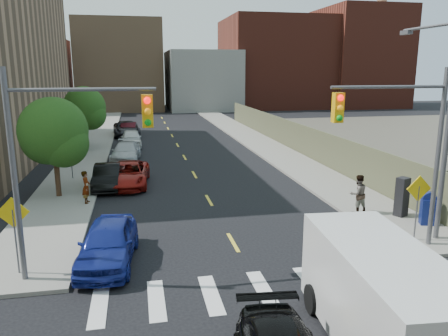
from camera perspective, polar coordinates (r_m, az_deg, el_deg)
name	(u,v)px	position (r m, az deg, el deg)	size (l,w,h in m)	color
sidewalk_nw	(99,132)	(50.45, -15.96, 4.48)	(3.50, 73.00, 0.15)	gray
sidewalk_ne	(236,129)	(51.56, 1.53, 5.14)	(3.50, 73.00, 0.15)	gray
fence_north	(290,135)	(39.07, 8.62, 4.29)	(0.12, 44.00, 2.50)	#5E5E42
bg_bldg_west	(21,75)	(80.44, -25.03, 10.94)	(14.00, 18.00, 12.00)	#592319
bg_bldg_midwest	(120,66)	(80.35, -13.38, 12.85)	(14.00, 16.00, 15.00)	#8C6B4C
bg_bldg_center	(202,80)	(79.20, -2.95, 11.36)	(12.00, 16.00, 10.00)	gray
bg_bldg_east	(274,63)	(84.32, 6.53, 13.42)	(18.00, 18.00, 16.00)	#592319
bg_bldg_fareast	(358,58)	(88.73, 17.13, 13.56)	(14.00, 16.00, 18.00)	#592319
smokestack	(380,31)	(90.93, 19.66, 16.52)	(1.80, 1.80, 28.00)	#8C6B4C
signal_nw	(63,147)	(14.69, -20.34, 2.63)	(4.59, 0.30, 7.00)	#59595E
signal_ne	(404,136)	(17.42, 22.44, 3.93)	(4.59, 0.30, 7.00)	#59595E
streetlight_ne	(443,113)	(19.36, 26.64, 6.41)	(0.25, 3.70, 9.00)	#59595E
warn_sign_nw	(14,221)	(16.15, -25.78, -6.28)	(1.06, 0.06, 2.83)	#59595E
warn_sign_ne	(418,196)	(19.01, 24.02, -3.36)	(1.06, 0.06, 2.83)	#59595E
warn_sign_midwest	(71,150)	(29.03, -19.41, 2.28)	(1.06, 0.06, 2.83)	#59595E
tree_west_near	(54,135)	(24.98, -21.32, 3.99)	(3.66, 3.64, 5.52)	#332114
tree_west_far	(85,110)	(39.75, -17.74, 7.21)	(3.66, 3.64, 5.52)	#332114
parked_car_blue	(108,243)	(16.53, -14.91, -9.42)	(1.87, 4.64, 1.58)	navy
parked_car_black	(107,176)	(26.78, -14.99, -1.08)	(1.49, 4.29, 1.41)	black
parked_car_red	(128,174)	(27.02, -12.44, -0.80)	(2.37, 5.15, 1.43)	maroon
parked_car_silver	(126,152)	(34.31, -12.69, 2.06)	(2.03, 4.98, 1.45)	#AEB2B6
parked_car_white	(131,138)	(40.88, -12.02, 3.83)	(1.81, 4.49, 1.53)	silver
parked_car_maroon	(129,130)	(47.17, -12.34, 4.94)	(1.54, 4.42, 1.45)	#390B12
parked_car_grey	(126,129)	(47.42, -12.62, 5.03)	(2.59, 5.62, 1.56)	#222227
cargo_van	(379,295)	(11.95, 19.62, -15.39)	(2.85, 6.06, 2.70)	silver
mailbox	(428,209)	(21.44, 25.12, -4.85)	(0.73, 0.65, 1.49)	navy
payphone	(402,197)	(22.13, 22.21, -3.50)	(0.55, 0.45, 1.85)	black
pedestrian_west	(86,187)	(23.58, -17.56, -2.38)	(0.62, 0.40, 1.69)	gray
pedestrian_east	(358,194)	(21.89, 17.11, -3.25)	(0.91, 0.71, 1.87)	gray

